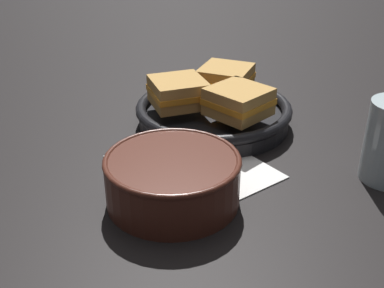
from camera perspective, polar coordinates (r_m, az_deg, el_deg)
ground_plane at (r=0.73m, az=-0.95°, el=-2.84°), size 4.00×4.00×0.00m
napkin at (r=0.73m, az=0.07°, el=-2.61°), size 0.25×0.22×0.00m
soup_bowl at (r=0.63m, az=-2.31°, el=-3.87°), size 0.18×0.18×0.07m
spoon at (r=0.69m, az=1.63°, el=-3.80°), size 0.15×0.06×0.01m
skillet at (r=0.86m, az=2.56°, el=3.64°), size 0.28×0.28×0.04m
sandwich_near_left at (r=0.90m, az=4.02°, el=7.70°), size 0.12×0.12×0.05m
sandwich_near_right at (r=0.83m, az=-1.67°, el=6.16°), size 0.12×0.12×0.05m
sandwich_far_left at (r=0.80m, az=5.53°, el=5.04°), size 0.09×0.09×0.05m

